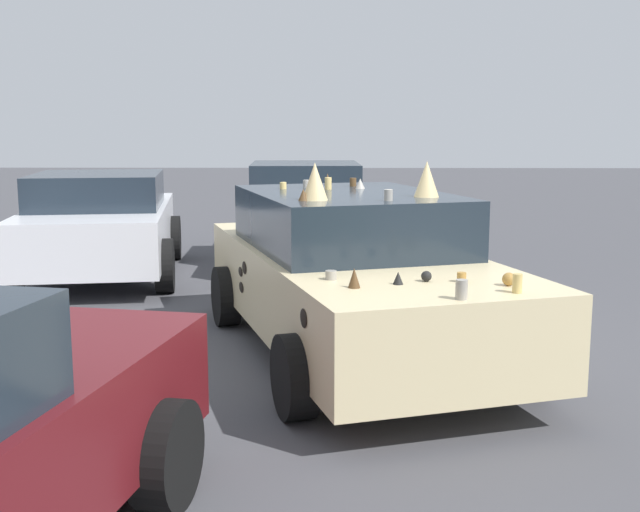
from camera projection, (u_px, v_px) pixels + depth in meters
The scene contains 4 objects.
ground_plane at pixel (353, 354), 7.21m from camera, with size 60.00×60.00×0.00m, color #47474C.
art_car_decorated at pixel (352, 273), 7.12m from camera, with size 4.76×3.02×1.75m.
parked_sedan_far_right at pixel (305, 212), 12.12m from camera, with size 4.18×2.09×1.48m.
parked_sedan_behind_left at pixel (100, 224), 10.75m from camera, with size 4.12×2.48×1.40m.
Camera 1 is at (-6.96, 0.21, 2.07)m, focal length 44.74 mm.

